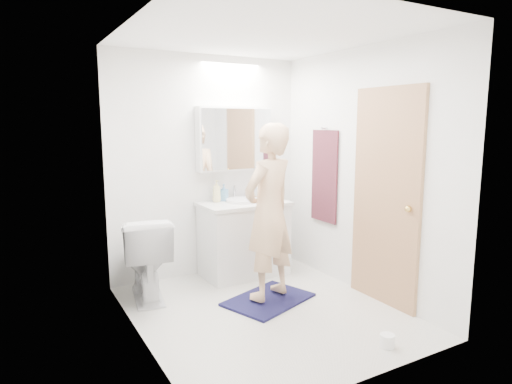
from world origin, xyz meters
TOP-DOWN VIEW (x-y plane):
  - floor at (0.00, 0.00)m, footprint 2.50×2.50m
  - ceiling at (0.00, 0.00)m, footprint 2.50×2.50m
  - wall_back at (0.00, 1.25)m, footprint 2.50×0.00m
  - wall_front at (0.00, -1.25)m, footprint 2.50×0.00m
  - wall_left at (-1.10, 0.00)m, footprint 0.00×2.50m
  - wall_right at (1.10, 0.00)m, footprint 0.00×2.50m
  - vanity_cabinet at (0.30, 0.96)m, footprint 0.90×0.55m
  - countertop at (0.30, 0.96)m, footprint 0.95×0.58m
  - sink_basin at (0.30, 0.99)m, footprint 0.36×0.36m
  - faucet at (0.30, 1.19)m, footprint 0.02×0.02m
  - medicine_cabinet at (0.30, 1.18)m, footprint 0.88×0.14m
  - mirror_panel at (0.30, 1.10)m, footprint 0.84×0.01m
  - toilet at (-0.83, 0.85)m, footprint 0.58×0.86m
  - bath_rug at (0.15, 0.18)m, footprint 0.94×0.79m
  - person at (0.15, 0.18)m, footprint 0.69×0.57m
  - door at (1.08, -0.35)m, footprint 0.04×0.80m
  - door_knob at (1.04, -0.65)m, footprint 0.06×0.06m
  - towel at (1.08, 0.55)m, footprint 0.02×0.42m
  - towel_hook at (1.07, 0.55)m, footprint 0.07×0.02m
  - soap_bottle_a at (0.05, 1.11)m, footprint 0.11×0.11m
  - soap_bottle_b at (0.15, 1.15)m, footprint 0.12×0.12m
  - toothbrush_cup at (0.47, 1.12)m, footprint 0.12×0.12m
  - toilet_paper_roll at (0.48, -1.01)m, footprint 0.11×0.11m

SIDE VIEW (x-z plane):
  - floor at x=0.00m, z-range 0.00..0.00m
  - bath_rug at x=0.15m, z-range 0.00..0.02m
  - toilet_paper_roll at x=0.48m, z-range 0.00..0.10m
  - vanity_cabinet at x=0.30m, z-range 0.00..0.78m
  - toilet at x=-0.83m, z-range 0.00..0.81m
  - countertop at x=0.30m, z-range 0.78..0.82m
  - sink_basin at x=0.30m, z-range 0.82..0.85m
  - person at x=0.15m, z-range 0.05..1.68m
  - toothbrush_cup at x=0.47m, z-range 0.82..0.91m
  - faucet at x=0.30m, z-range 0.82..0.98m
  - soap_bottle_b at x=0.15m, z-range 0.82..1.01m
  - soap_bottle_a at x=0.05m, z-range 0.82..1.06m
  - door_knob at x=1.04m, z-range 0.92..0.98m
  - door at x=1.08m, z-range 0.00..2.00m
  - towel at x=1.08m, z-range 0.60..1.60m
  - wall_back at x=0.00m, z-range -0.05..2.45m
  - wall_front at x=0.00m, z-range -0.05..2.45m
  - wall_left at x=-1.10m, z-range -0.05..2.45m
  - wall_right at x=1.10m, z-range -0.05..2.45m
  - medicine_cabinet at x=0.30m, z-range 1.15..1.85m
  - mirror_panel at x=0.30m, z-range 1.17..1.83m
  - towel_hook at x=1.07m, z-range 1.61..1.63m
  - ceiling at x=0.00m, z-range 2.40..2.40m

